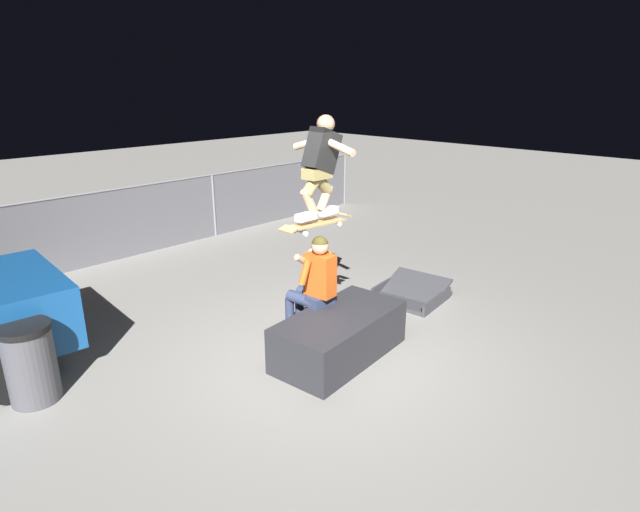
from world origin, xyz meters
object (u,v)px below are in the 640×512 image
skater_airborne (321,162)px  trash_bin (30,363)px  kicker_ramp (411,295)px  person_sitting_on_ledge (313,283)px  ledge_box_main (340,336)px  skateboard (317,223)px

skater_airborne → trash_bin: skater_airborne is taller
skater_airborne → kicker_ramp: skater_airborne is taller
person_sitting_on_ledge → kicker_ramp: bearing=-3.0°
kicker_ramp → trash_bin: trash_bin is taller
ledge_box_main → person_sitting_on_ledge: person_sitting_on_ledge is taller
person_sitting_on_ledge → skateboard: bearing=-1.4°
person_sitting_on_ledge → skater_airborne: bearing=-0.5°
kicker_ramp → person_sitting_on_ledge: bearing=177.0°
person_sitting_on_ledge → skateboard: (0.07, -0.00, 0.71)m
trash_bin → skateboard: bearing=-22.0°
person_sitting_on_ledge → skater_airborne: skater_airborne is taller
ledge_box_main → trash_bin: 3.17m
ledge_box_main → skateboard: (0.11, 0.46, 1.22)m
ledge_box_main → kicker_ramp: 2.01m
ledge_box_main → trash_bin: bearing=149.4°
person_sitting_on_ledge → kicker_ramp: (1.93, -0.10, -0.71)m
person_sitting_on_ledge → trash_bin: size_ratio=1.67×
person_sitting_on_ledge → kicker_ramp: size_ratio=1.29×
skater_airborne → kicker_ramp: (1.80, -0.10, -2.11)m
skater_airborne → kicker_ramp: bearing=-3.2°
ledge_box_main → skater_airborne: skater_airborne is taller
kicker_ramp → ledge_box_main: bearing=-169.5°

